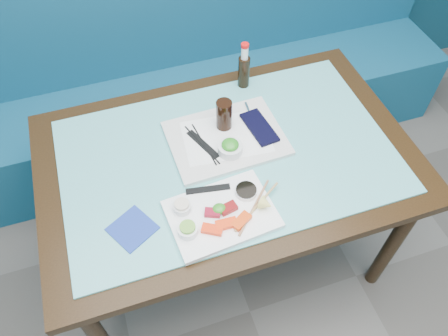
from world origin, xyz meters
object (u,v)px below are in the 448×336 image
object	(u,v)px
booth_bench	(179,88)
serving_tray	(226,138)
dining_table	(227,169)
seaweed_bowl	(230,149)
cola_glass	(224,115)
blue_napkin	(132,229)
cola_bottle_body	(244,72)
sashimi_plate	(222,214)

from	to	relation	value
booth_bench	serving_tray	size ratio (longest dim) A/B	6.98
serving_tray	dining_table	bearing A→B (deg)	-105.96
dining_table	seaweed_bowl	xyz separation A→B (m)	(0.01, -0.00, 0.13)
cola_glass	blue_napkin	xyz separation A→B (m)	(-0.43, -0.33, -0.08)
seaweed_bowl	cola_bottle_body	size ratio (longest dim) A/B	0.66
dining_table	sashimi_plate	distance (m)	0.29
booth_bench	seaweed_bowl	distance (m)	0.94
sashimi_plate	seaweed_bowl	size ratio (longest dim) A/B	3.82
booth_bench	seaweed_bowl	xyz separation A→B (m)	(0.01, -0.84, 0.42)
dining_table	cola_glass	xyz separation A→B (m)	(0.03, 0.13, 0.17)
blue_napkin	booth_bench	bearing A→B (deg)	69.06
sashimi_plate	serving_tray	xyz separation A→B (m)	(0.12, 0.32, -0.00)
serving_tray	cola_bottle_body	world-z (taller)	cola_bottle_body
serving_tray	seaweed_bowl	xyz separation A→B (m)	(-0.01, -0.07, 0.03)
booth_bench	serving_tray	distance (m)	0.86
serving_tray	cola_bottle_body	xyz separation A→B (m)	(0.17, 0.27, 0.06)
serving_tray	seaweed_bowl	size ratio (longest dim) A/B	4.72
cola_glass	cola_bottle_body	xyz separation A→B (m)	(0.16, 0.22, -0.01)
dining_table	sashimi_plate	size ratio (longest dim) A/B	4.02
booth_bench	sashimi_plate	size ratio (longest dim) A/B	8.62
sashimi_plate	cola_glass	world-z (taller)	cola_glass
booth_bench	blue_napkin	xyz separation A→B (m)	(-0.40, -1.04, 0.39)
cola_bottle_body	blue_napkin	world-z (taller)	cola_bottle_body
sashimi_plate	dining_table	bearing A→B (deg)	62.18
booth_bench	dining_table	bearing A→B (deg)	-90.00
seaweed_bowl	cola_glass	xyz separation A→B (m)	(0.02, 0.13, 0.04)
cola_bottle_body	blue_napkin	size ratio (longest dim) A/B	1.07
serving_tray	blue_napkin	xyz separation A→B (m)	(-0.42, -0.27, -0.01)
dining_table	serving_tray	bearing A→B (deg)	75.81
dining_table	serving_tray	distance (m)	0.12
dining_table	serving_tray	size ratio (longest dim) A/B	3.26
seaweed_bowl	serving_tray	bearing A→B (deg)	82.41
dining_table	cola_glass	world-z (taller)	cola_glass
sashimi_plate	seaweed_bowl	bearing A→B (deg)	60.30
sashimi_plate	blue_napkin	distance (m)	0.30
dining_table	blue_napkin	bearing A→B (deg)	-153.16
cola_bottle_body	cola_glass	bearing A→B (deg)	-126.07
dining_table	seaweed_bowl	distance (m)	0.13
booth_bench	cola_glass	bearing A→B (deg)	-87.74
booth_bench	sashimi_plate	xyz separation A→B (m)	(-0.10, -1.09, 0.39)
dining_table	cola_bottle_body	xyz separation A→B (m)	(0.19, 0.35, 0.16)
serving_tray	blue_napkin	world-z (taller)	serving_tray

